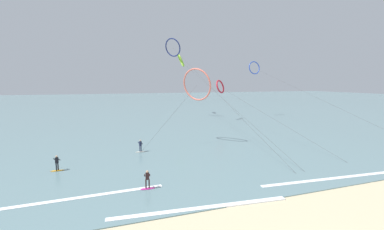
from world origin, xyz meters
name	(u,v)px	position (x,y,z in m)	size (l,w,h in m)	color
sea_water	(133,103)	(0.00, 108.89, 0.04)	(400.00, 200.00, 0.08)	slate
surfer_ivory	(140,147)	(-6.61, 26.19, 0.82)	(1.40, 0.73, 1.70)	silver
surfer_magenta	(147,181)	(-7.44, 14.03, 0.82)	(1.40, 0.61, 1.70)	#CC288E
surfer_amber	(57,164)	(-15.95, 21.64, 0.82)	(1.40, 0.69, 1.70)	orange
kite_cobalt	(255,68)	(27.52, 52.65, 13.35)	(3.64, 42.87, 15.19)	#2647B7
kite_navy	(173,48)	(5.73, 56.83, 18.36)	(4.26, 46.67, 20.74)	navy
kite_crimson	(220,87)	(15.67, 48.94, 8.41)	(3.55, 37.05, 10.13)	red
kite_coral	(197,85)	(2.43, 28.89, 9.13)	(11.07, 5.14, 11.65)	#EA7260
kite_lime	(181,60)	(9.61, 62.94, 15.73)	(2.86, 52.44, 17.69)	#8CC62D
wave_crest_near	(202,208)	(-4.02, 9.28, 0.06)	(13.90, 0.50, 0.12)	white
wave_crest_mid	(338,178)	(10.83, 10.59, 0.06)	(16.81, 0.50, 0.12)	white
wave_crest_far	(68,200)	(-13.87, 13.98, 0.06)	(15.50, 0.50, 0.12)	white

